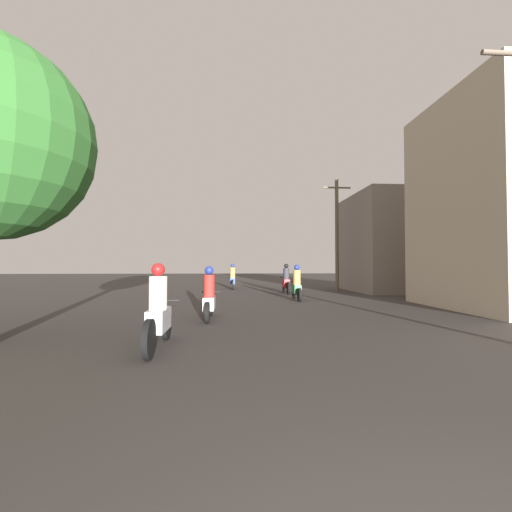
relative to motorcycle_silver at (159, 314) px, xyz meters
name	(u,v)px	position (x,y,z in m)	size (l,w,h in m)	color
motorcycle_silver	(159,314)	(0.00, 0.00, 0.00)	(0.60, 2.15, 1.56)	black
motorcycle_white	(209,298)	(0.70, 3.31, -0.03)	(0.60, 1.93, 1.49)	black
motorcycle_green	(297,286)	(4.13, 8.30, 0.00)	(0.60, 1.82, 1.54)	black
motorcycle_red	(286,281)	(4.24, 11.89, 0.01)	(0.60, 2.14, 1.59)	black
motorcycle_blue	(233,279)	(1.37, 15.43, 0.02)	(0.60, 2.03, 1.60)	black
building_right_near	(509,203)	(11.04, 4.89, 3.09)	(4.78, 5.40, 7.43)	beige
building_right_far	(388,243)	(10.43, 12.96, 2.18)	(4.21, 5.59, 5.60)	gray
utility_pole_far	(337,232)	(7.28, 12.62, 2.75)	(1.60, 0.20, 6.43)	#6B5B4C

